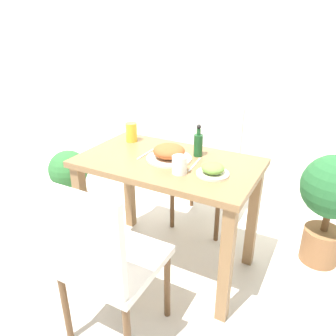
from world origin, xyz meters
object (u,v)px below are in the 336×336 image
chair_near (104,258)px  potted_plant_left (71,186)px  food_plate (169,153)px  sauce_bottle (198,144)px  chair_far (209,160)px  side_plate (213,170)px  juice_glass (131,132)px  drink_cup (179,165)px  potted_plant_right (331,198)px

chair_near → potted_plant_left: bearing=-38.2°
food_plate → sauce_bottle: size_ratio=1.36×
chair_far → potted_plant_left: bearing=-147.6°
side_plate → juice_glass: bearing=160.9°
chair_far → potted_plant_left: chair_far is taller
sauce_bottle → chair_near: bearing=-97.8°
chair_near → food_plate: size_ratio=3.43×
food_plate → drink_cup: 0.19m
potted_plant_right → chair_near: bearing=-126.9°
chair_near → potted_plant_right: bearing=-126.9°
juice_glass → sauce_bottle: bearing=-3.2°
potted_plant_right → chair_far: bearing=170.9°
potted_plant_left → potted_plant_right: potted_plant_right is taller
drink_cup → juice_glass: juice_glass is taller
chair_near → juice_glass: chair_near is taller
potted_plant_left → food_plate: bearing=-3.9°
chair_near → food_plate: chair_near is taller
drink_cup → juice_glass: 0.58m
chair_far → side_plate: size_ratio=5.22×
chair_far → juice_glass: 0.67m
side_plate → juice_glass: juice_glass is taller
food_plate → chair_near: bearing=-88.6°
sauce_bottle → potted_plant_left: 1.12m
chair_far → sauce_bottle: bearing=-77.4°
side_plate → juice_glass: size_ratio=1.39×
chair_near → sauce_bottle: (0.11, 0.78, 0.31)m
chair_near → sauce_bottle: sauce_bottle is taller
chair_far → drink_cup: bearing=-80.9°
sauce_bottle → food_plate: bearing=-133.7°
sauce_bottle → potted_plant_right: size_ratio=0.26×
drink_cup → juice_glass: size_ratio=0.77×
potted_plant_right → sauce_bottle: bearing=-154.4°
chair_far → potted_plant_right: (0.86, -0.14, -0.03)m
drink_cup → side_plate: bearing=21.9°
chair_far → sauce_bottle: 0.59m
chair_far → side_plate: (0.28, -0.70, 0.26)m
juice_glass → potted_plant_left: (-0.52, -0.10, -0.48)m
food_plate → potted_plant_right: bearing=29.2°
chair_near → side_plate: bearing=-115.7°
food_plate → sauce_bottle: (0.12, 0.13, 0.03)m
drink_cup → juice_glass: bearing=149.5°
chair_near → potted_plant_right: chair_near is taller
side_plate → food_plate: bearing=166.1°
sauce_bottle → potted_plant_right: sauce_bottle is taller
drink_cup → potted_plant_right: (0.74, 0.62, -0.31)m
sauce_bottle → juice_glass: bearing=176.8°
chair_near → chair_far: size_ratio=1.00×
chair_near → drink_cup: chair_near is taller
side_plate → potted_plant_right: (0.58, 0.56, -0.29)m
side_plate → juice_glass: (-0.66, 0.23, 0.03)m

